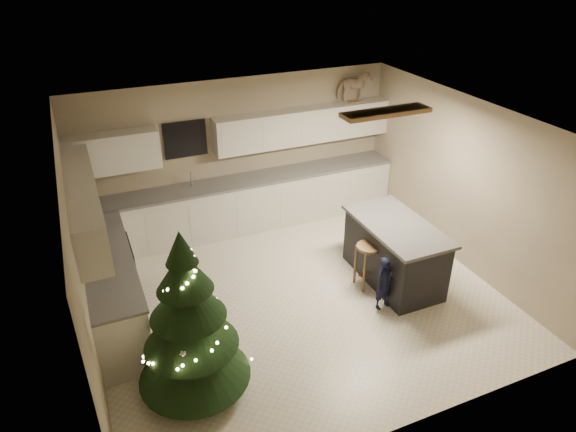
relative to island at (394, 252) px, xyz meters
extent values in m
plane|color=silver|center=(-1.49, 0.16, -0.48)|extent=(5.50, 5.50, 0.00)
cube|color=tan|center=(-1.49, 2.66, 0.82)|extent=(5.50, 0.02, 2.60)
cube|color=tan|center=(-1.49, -2.34, 0.82)|extent=(5.50, 0.02, 2.60)
cube|color=tan|center=(-4.24, 0.16, 0.82)|extent=(0.02, 5.00, 2.60)
cube|color=tan|center=(1.26, 0.16, 0.82)|extent=(0.02, 5.00, 2.60)
cube|color=silver|center=(-1.49, 0.16, 2.12)|extent=(5.50, 5.00, 0.02)
cube|color=brown|center=(-0.19, 0.26, 2.07)|extent=(1.25, 0.32, 0.06)
cube|color=white|center=(-0.19, 0.26, 2.04)|extent=(1.15, 0.24, 0.02)
cube|color=silver|center=(-1.49, 2.36, -0.03)|extent=(5.48, 0.60, 0.90)
cube|color=silver|center=(-3.94, 0.76, -0.03)|extent=(0.60, 2.60, 0.90)
cube|color=slate|center=(-1.49, 2.35, 0.44)|extent=(5.48, 0.62, 0.04)
cube|color=slate|center=(-3.93, 0.76, 0.44)|extent=(0.62, 2.60, 0.04)
cube|color=silver|center=(-3.54, 2.49, 1.22)|extent=(1.40, 0.35, 0.60)
cube|color=silver|center=(-0.34, 2.49, 1.22)|extent=(3.20, 0.35, 0.60)
cube|color=silver|center=(-4.07, 0.89, 1.22)|extent=(0.35, 2.60, 0.60)
cube|color=black|center=(-2.39, 2.63, 1.22)|extent=(0.70, 0.04, 0.60)
cube|color=#99999E|center=(-2.39, 2.36, 0.42)|extent=(0.55, 0.40, 0.06)
cylinder|color=#99999E|center=(-2.39, 2.46, 0.58)|extent=(0.03, 0.03, 0.24)
cube|color=black|center=(-3.92, 1.06, -0.03)|extent=(0.64, 0.75, 0.90)
cube|color=black|center=(-4.17, 1.06, 0.57)|extent=(0.10, 0.75, 0.30)
cube|color=black|center=(0.00, 0.00, -0.03)|extent=(0.80, 1.60, 0.90)
cube|color=#343434|center=(0.00, 0.00, 0.45)|extent=(0.90, 1.70, 0.05)
cylinder|color=brown|center=(-0.44, 0.01, 0.19)|extent=(0.36, 0.36, 0.04)
cylinder|color=brown|center=(-0.57, -0.12, -0.16)|extent=(0.04, 0.04, 0.65)
cylinder|color=brown|center=(-0.32, -0.12, -0.16)|extent=(0.04, 0.04, 0.65)
cylinder|color=brown|center=(-0.57, 0.14, -0.16)|extent=(0.04, 0.04, 0.65)
cylinder|color=brown|center=(-0.32, 0.14, -0.16)|extent=(0.04, 0.04, 0.65)
cube|color=brown|center=(-0.44, 0.01, -0.27)|extent=(0.28, 0.03, 0.03)
cylinder|color=#3F2816|center=(-3.27, -0.92, -0.34)|extent=(0.11, 0.11, 0.28)
cone|color=#163514|center=(-3.27, -0.92, 0.03)|extent=(1.26, 1.26, 0.65)
cone|color=#163514|center=(-3.27, -0.92, 0.45)|extent=(1.04, 1.04, 0.56)
cone|color=#163514|center=(-3.27, -0.92, 0.82)|extent=(0.82, 0.82, 0.51)
cone|color=#163514|center=(-3.27, -0.92, 1.15)|extent=(0.59, 0.59, 0.46)
cone|color=#163514|center=(-3.27, -0.92, 1.43)|extent=(0.33, 0.33, 0.37)
sphere|color=#FFD88C|center=(-2.61, -0.92, -0.25)|extent=(0.03, 0.03, 0.03)
sphere|color=#FFD88C|center=(-2.65, -0.72, -0.21)|extent=(0.03, 0.03, 0.03)
sphere|color=#FFD88C|center=(-2.76, -0.55, -0.17)|extent=(0.03, 0.03, 0.03)
sphere|color=#FFD88C|center=(-2.91, -0.42, -0.13)|extent=(0.03, 0.03, 0.03)
sphere|color=#FFD88C|center=(-3.09, -0.34, -0.09)|extent=(0.03, 0.03, 0.03)
sphere|color=#FFD88C|center=(-3.28, -0.33, -0.05)|extent=(0.03, 0.03, 0.03)
sphere|color=#FFD88C|center=(-3.46, -0.38, -0.01)|extent=(0.03, 0.03, 0.03)
sphere|color=#FFD88C|center=(-3.61, -0.48, 0.03)|extent=(0.03, 0.03, 0.03)
sphere|color=#FFD88C|center=(-3.72, -0.61, 0.07)|extent=(0.03, 0.03, 0.03)
sphere|color=#FFD88C|center=(-3.78, -0.78, 0.11)|extent=(0.03, 0.03, 0.03)
sphere|color=#FFD88C|center=(-3.79, -0.94, 0.15)|extent=(0.03, 0.03, 0.03)
sphere|color=#FFD88C|center=(-3.74, -1.10, 0.19)|extent=(0.03, 0.03, 0.03)
sphere|color=#FFD88C|center=(-3.65, -1.23, 0.23)|extent=(0.03, 0.03, 0.03)
sphere|color=#FFD88C|center=(-3.53, -1.32, 0.27)|extent=(0.03, 0.03, 0.03)
sphere|color=#FFD88C|center=(-3.39, -1.37, 0.31)|extent=(0.03, 0.03, 0.03)
sphere|color=#FFD88C|center=(-3.24, -1.37, 0.35)|extent=(0.03, 0.03, 0.03)
sphere|color=#FFD88C|center=(-3.11, -1.33, 0.39)|extent=(0.03, 0.03, 0.03)
sphere|color=#FFD88C|center=(-3.00, -1.25, 0.44)|extent=(0.03, 0.03, 0.03)
sphere|color=#FFD88C|center=(-2.92, -1.14, 0.48)|extent=(0.03, 0.03, 0.03)
sphere|color=#FFD88C|center=(-2.88, -1.02, 0.52)|extent=(0.03, 0.03, 0.03)
sphere|color=#FFD88C|center=(-2.89, -0.89, 0.56)|extent=(0.03, 0.03, 0.03)
sphere|color=#FFD88C|center=(-2.93, -0.78, 0.60)|extent=(0.03, 0.03, 0.03)
sphere|color=#FFD88C|center=(-3.00, -0.69, 0.64)|extent=(0.03, 0.03, 0.03)
sphere|color=#FFD88C|center=(-3.09, -0.63, 0.68)|extent=(0.03, 0.03, 0.03)
sphere|color=#FFD88C|center=(-3.20, -0.60, 0.72)|extent=(0.03, 0.03, 0.03)
sphere|color=#FFD88C|center=(-3.30, -0.61, 0.76)|extent=(0.03, 0.03, 0.03)
sphere|color=#FFD88C|center=(-3.39, -0.65, 0.80)|extent=(0.03, 0.03, 0.03)
sphere|color=#FFD88C|center=(-3.46, -0.71, 0.84)|extent=(0.03, 0.03, 0.03)
sphere|color=#FFD88C|center=(-3.50, -0.79, 0.88)|extent=(0.03, 0.03, 0.03)
sphere|color=#FFD88C|center=(-3.52, -0.87, 0.92)|extent=(0.03, 0.03, 0.03)
sphere|color=#FFD88C|center=(-3.51, -0.95, 0.96)|extent=(0.03, 0.03, 0.03)
sphere|color=#FFD88C|center=(-3.47, -1.02, 1.00)|extent=(0.03, 0.03, 0.03)
sphere|color=#FFD88C|center=(-3.42, -1.07, 1.04)|extent=(0.03, 0.03, 0.03)
sphere|color=#FFD88C|center=(-3.36, -1.10, 1.08)|extent=(0.03, 0.03, 0.03)
sphere|color=#FFD88C|center=(-3.30, -1.11, 1.12)|extent=(0.03, 0.03, 0.03)
sphere|color=#FFD88C|center=(-3.24, -1.09, 1.16)|extent=(0.03, 0.03, 0.03)
sphere|color=#FFD88C|center=(-3.20, -1.06, 1.20)|extent=(0.03, 0.03, 0.03)
sphere|color=#FFD88C|center=(-3.17, -1.03, 1.24)|extent=(0.03, 0.03, 0.03)
sphere|color=#FFD88C|center=(-3.15, -0.98, 1.28)|extent=(0.03, 0.03, 0.03)
sphere|color=#FFD88C|center=(-3.15, -0.94, 1.32)|extent=(0.03, 0.03, 0.03)
sphere|color=#FFD88C|center=(-3.17, -0.91, 1.36)|extent=(0.03, 0.03, 0.03)
sphere|color=#FFD88C|center=(-3.19, -0.88, 1.40)|extent=(0.03, 0.03, 0.03)
sphere|color=#FFD88C|center=(-3.21, -0.87, 1.44)|extent=(0.03, 0.03, 0.03)
sphere|color=#FFD88C|center=(-3.24, -0.87, 1.48)|extent=(0.03, 0.03, 0.03)
sphere|color=silver|center=(-2.71, -0.92, -0.08)|extent=(0.07, 0.07, 0.07)
sphere|color=silver|center=(-3.54, -0.54, 0.16)|extent=(0.07, 0.07, 0.07)
sphere|color=silver|center=(-3.38, -1.29, 0.40)|extent=(0.07, 0.07, 0.07)
sphere|color=silver|center=(-2.98, -0.83, 0.64)|extent=(0.07, 0.07, 0.07)
sphere|color=silver|center=(-3.44, -0.80, 0.87)|extent=(0.07, 0.07, 0.07)
sphere|color=silver|center=(-3.27, -1.05, 1.11)|extent=(0.07, 0.07, 0.07)
sphere|color=silver|center=(-3.23, -0.90, 1.35)|extent=(0.07, 0.07, 0.07)
imported|color=black|center=(-0.49, -0.52, -0.08)|extent=(0.32, 0.24, 0.80)
cube|color=brown|center=(0.63, 2.45, 1.53)|extent=(0.24, 0.02, 0.02)
cube|color=brown|center=(0.63, 2.53, 1.53)|extent=(0.24, 0.02, 0.02)
imported|color=beige|center=(0.63, 2.49, 1.80)|extent=(0.61, 0.29, 0.51)
camera|label=1|loc=(-3.99, -5.26, 4.11)|focal=32.00mm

